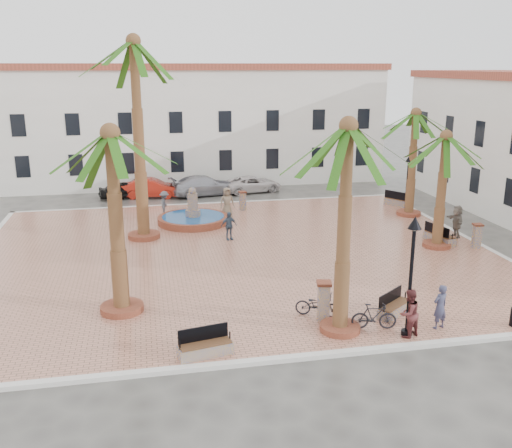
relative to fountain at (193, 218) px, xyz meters
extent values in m
plane|color=#56544F|center=(1.67, -6.09, -0.45)|extent=(120.00, 120.00, 0.00)
cube|color=tan|center=(1.67, -6.09, -0.37)|extent=(26.00, 22.00, 0.15)
cube|color=silver|center=(1.67, 4.91, -0.37)|extent=(26.30, 0.30, 0.16)
cube|color=silver|center=(1.67, -17.09, -0.37)|extent=(26.30, 0.30, 0.16)
cube|color=silver|center=(14.67, -6.09, -0.37)|extent=(0.30, 22.30, 0.16)
cube|color=white|center=(1.67, 13.91, 4.05)|extent=(30.00, 7.00, 9.00)
cube|color=#A04532|center=(1.67, 13.91, 8.80)|extent=(30.40, 7.40, 0.50)
cube|color=black|center=(-11.46, 10.43, 1.75)|extent=(1.00, 0.12, 1.60)
cube|color=black|center=(-7.71, 10.43, 1.75)|extent=(1.00, 0.12, 1.60)
cube|color=black|center=(-3.96, 10.43, 1.75)|extent=(1.00, 0.12, 1.60)
cube|color=black|center=(-0.21, 10.43, 1.75)|extent=(1.00, 0.12, 1.60)
cube|color=black|center=(3.54, 10.43, 1.75)|extent=(1.00, 0.12, 1.60)
cube|color=black|center=(7.29, 10.43, 1.75)|extent=(1.00, 0.12, 1.60)
cube|color=black|center=(11.04, 10.43, 1.75)|extent=(1.00, 0.12, 1.60)
cube|color=black|center=(14.79, 10.43, 1.75)|extent=(1.00, 0.12, 1.60)
cube|color=black|center=(-11.46, 10.43, 4.75)|extent=(1.00, 0.12, 1.60)
cube|color=black|center=(-7.71, 10.43, 4.75)|extent=(1.00, 0.12, 1.60)
cube|color=black|center=(-3.96, 10.43, 4.75)|extent=(1.00, 0.12, 1.60)
cube|color=black|center=(-0.21, 10.43, 4.75)|extent=(1.00, 0.12, 1.60)
cube|color=black|center=(3.54, 10.43, 4.75)|extent=(1.00, 0.12, 1.60)
cube|color=black|center=(7.29, 10.43, 4.75)|extent=(1.00, 0.12, 1.60)
cube|color=black|center=(11.04, 10.43, 4.75)|extent=(1.00, 0.12, 1.60)
cube|color=black|center=(14.79, 10.43, 4.75)|extent=(1.00, 0.12, 1.60)
cube|color=black|center=(18.20, -4.44, 1.75)|extent=(0.12, 1.00, 1.60)
cube|color=black|center=(18.20, -0.73, 1.75)|extent=(0.12, 1.00, 1.60)
cube|color=black|center=(18.20, 2.99, 1.75)|extent=(0.12, 1.00, 1.60)
cube|color=black|center=(18.20, 6.70, 1.75)|extent=(0.12, 1.00, 1.60)
cube|color=black|center=(18.20, -0.73, 4.75)|extent=(0.12, 1.00, 1.60)
cube|color=black|center=(18.20, 2.99, 4.75)|extent=(0.12, 1.00, 1.60)
cube|color=black|center=(18.20, 6.70, 4.75)|extent=(0.12, 1.00, 1.60)
cylinder|color=brown|center=(0.00, 0.00, -0.10)|extent=(4.27, 4.27, 0.41)
cylinder|color=#194C8C|center=(0.00, 0.00, 0.09)|extent=(3.76, 3.76, 0.06)
cylinder|color=gray|center=(0.00, 0.00, 0.11)|extent=(0.91, 0.91, 0.81)
cylinder|color=gray|center=(0.00, 0.00, 0.92)|extent=(0.61, 0.61, 1.22)
sphere|color=gray|center=(0.00, 0.00, 1.68)|extent=(0.45, 0.45, 0.45)
cylinder|color=brown|center=(-2.96, -2.56, -0.17)|extent=(1.76, 1.76, 0.26)
cylinder|color=brown|center=(-2.96, -2.56, 5.04)|extent=(0.57, 0.57, 10.15)
sphere|color=brown|center=(-2.96, -2.56, 10.12)|extent=(0.77, 0.77, 0.77)
cylinder|color=brown|center=(-3.91, -12.32, -0.17)|extent=(1.67, 1.67, 0.25)
cylinder|color=brown|center=(-3.91, -12.32, 3.28)|extent=(0.54, 0.54, 6.66)
sphere|color=brown|center=(-3.91, -12.32, 6.61)|extent=(0.73, 0.73, 0.73)
cylinder|color=brown|center=(3.85, -15.59, -0.19)|extent=(1.46, 1.46, 0.22)
cylinder|color=brown|center=(3.85, -15.59, 3.48)|extent=(0.47, 0.47, 7.12)
sphere|color=brown|center=(3.85, -15.59, 7.04)|extent=(0.64, 0.64, 0.64)
cylinder|color=brown|center=(12.16, -7.23, -0.19)|extent=(1.46, 1.46, 0.22)
cylinder|color=brown|center=(12.16, -7.23, 2.72)|extent=(0.47, 0.47, 5.60)
sphere|color=brown|center=(12.16, -7.23, 5.52)|extent=(0.64, 0.64, 0.64)
cylinder|color=brown|center=(13.67, -0.81, -0.19)|extent=(1.52, 1.52, 0.23)
cylinder|color=brown|center=(13.67, -0.81, 3.02)|extent=(0.50, 0.50, 6.19)
sphere|color=brown|center=(13.67, -0.81, 6.12)|extent=(0.67, 0.67, 0.67)
cube|color=gray|center=(-1.11, -16.49, -0.10)|extent=(1.89, 0.90, 0.40)
cube|color=#56351E|center=(-1.11, -16.49, 0.13)|extent=(1.78, 0.83, 0.06)
cube|color=black|center=(-1.16, -16.28, 0.41)|extent=(1.69, 0.38, 0.50)
cylinder|color=black|center=(-1.95, -16.66, 0.26)|extent=(0.05, 0.05, 0.30)
cylinder|color=black|center=(-0.27, -16.33, 0.26)|extent=(0.05, 0.05, 0.30)
cube|color=gray|center=(6.37, -14.70, -0.11)|extent=(1.70, 1.45, 0.38)
cube|color=#56351E|center=(6.37, -14.70, 0.11)|extent=(1.59, 1.35, 0.06)
cube|color=black|center=(6.24, -14.53, 0.37)|extent=(1.34, 1.00, 0.48)
cylinder|color=black|center=(5.71, -15.18, 0.23)|extent=(0.05, 0.05, 0.29)
cylinder|color=black|center=(7.02, -14.22, 0.23)|extent=(0.05, 0.05, 0.29)
cube|color=gray|center=(12.66, -6.58, -0.09)|extent=(1.03, 2.01, 0.43)
cube|color=#56351E|center=(12.66, -6.58, 0.16)|extent=(0.96, 1.90, 0.06)
cube|color=black|center=(12.43, -6.64, 0.45)|extent=(0.49, 1.78, 0.54)
cylinder|color=black|center=(12.88, -7.46, 0.29)|extent=(0.05, 0.05, 0.32)
cylinder|color=black|center=(12.45, -5.69, 0.29)|extent=(0.05, 0.05, 0.32)
cube|color=gray|center=(14.07, 1.61, -0.08)|extent=(1.55, 1.94, 0.43)
cube|color=#56351E|center=(14.07, 1.61, 0.16)|extent=(1.45, 1.83, 0.06)
cube|color=black|center=(13.87, 1.48, 0.45)|extent=(1.04, 1.56, 0.54)
cylinder|color=black|center=(14.57, 0.85, 0.29)|extent=(0.05, 0.05, 0.32)
cylinder|color=black|center=(13.57, 2.38, 0.29)|extent=(0.05, 0.05, 0.32)
cylinder|color=black|center=(6.06, -16.39, -0.21)|extent=(0.39, 0.39, 0.17)
cylinder|color=black|center=(6.06, -16.39, 1.74)|extent=(0.13, 0.13, 3.87)
cone|color=black|center=(6.06, -16.39, 3.84)|extent=(0.47, 0.47, 0.43)
sphere|color=beige|center=(6.06, -16.39, 3.68)|extent=(0.26, 0.26, 0.26)
cylinder|color=black|center=(13.44, -0.77, -0.22)|extent=(0.34, 0.34, 0.15)
cylinder|color=black|center=(13.44, -0.77, 1.48)|extent=(0.11, 0.11, 3.37)
cone|color=black|center=(13.44, -0.77, 3.31)|extent=(0.41, 0.41, 0.37)
sphere|color=beige|center=(13.44, -0.77, 3.17)|extent=(0.22, 0.22, 0.22)
cube|color=gray|center=(3.54, -14.59, 0.40)|extent=(0.52, 0.52, 1.41)
cube|color=brown|center=(3.54, -14.59, 1.16)|extent=(0.65, 0.65, 0.11)
cube|color=gray|center=(3.50, 2.52, 0.28)|extent=(0.43, 0.43, 1.17)
cube|color=brown|center=(3.50, 2.52, 0.91)|extent=(0.53, 0.53, 0.09)
cube|color=gray|center=(14.07, -7.83, 0.31)|extent=(0.41, 0.41, 1.21)
cube|color=brown|center=(14.07, -7.83, 0.96)|extent=(0.51, 0.51, 0.09)
imported|color=#393A57|center=(7.44, -16.11, 0.54)|extent=(0.70, 0.56, 1.68)
imported|color=black|center=(3.43, -14.26, 0.16)|extent=(1.82, 1.31, 0.91)
imported|color=#5E2728|center=(6.04, -16.49, 0.58)|extent=(1.06, 0.97, 1.77)
imported|color=black|center=(5.10, -15.71, 0.19)|extent=(1.70, 0.80, 0.98)
imported|color=#846F56|center=(2.23, 0.98, 0.64)|extent=(0.98, 0.70, 1.88)
imported|color=#3C4F64|center=(1.60, -3.85, 0.49)|extent=(0.99, 0.59, 1.57)
imported|color=#525156|center=(-1.62, 1.83, 0.52)|extent=(0.76, 1.14, 1.63)
imported|color=#6F6559|center=(14.07, -5.80, 0.60)|extent=(0.69, 1.71, 1.80)
imported|color=black|center=(-4.26, 8.24, 0.17)|extent=(3.83, 2.17, 1.23)
imported|color=#B42214|center=(-2.29, 8.10, 0.25)|extent=(4.43, 2.10, 1.40)
imported|color=#A6A6AF|center=(1.58, 8.10, 0.29)|extent=(5.45, 3.25, 1.48)
imported|color=silver|center=(5.32, 8.50, 0.16)|extent=(4.72, 2.89, 1.22)
camera|label=1|loc=(-2.80, -33.42, 8.97)|focal=40.00mm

